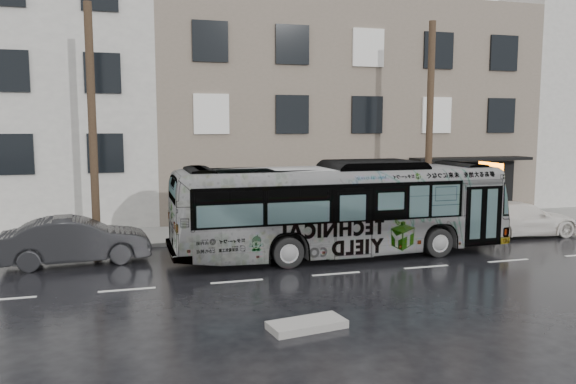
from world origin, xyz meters
name	(u,v)px	position (x,y,z in m)	size (l,w,h in m)	color
ground	(312,256)	(0.00, 0.00, 0.00)	(120.00, 120.00, 0.00)	black
sidewalk	(277,230)	(0.00, 4.90, 0.07)	(90.00, 3.60, 0.15)	gray
building_taupe	(325,111)	(5.00, 12.70, 5.50)	(20.00, 12.00, 11.00)	#78695C
utility_pole_front	(430,126)	(6.50, 3.30, 4.65)	(0.30, 0.30, 9.00)	#3F301F
utility_pole_rear	(92,127)	(-7.50, 3.30, 4.65)	(0.30, 0.30, 9.00)	#3F301F
sign_post	(449,200)	(7.60, 3.30, 1.35)	(0.06, 0.06, 2.40)	slate
bus	(341,209)	(1.08, -0.11, 1.71)	(2.87, 12.27, 3.42)	#B2B2B2
white_sedan	(520,219)	(9.78, 1.26, 0.73)	(2.04, 5.02, 1.46)	silver
dark_sedan	(77,240)	(-8.04, 1.21, 0.80)	(1.69, 4.83, 1.59)	black
slush_pile	(307,325)	(-2.36, -6.83, 0.09)	(1.80, 0.80, 0.18)	gray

